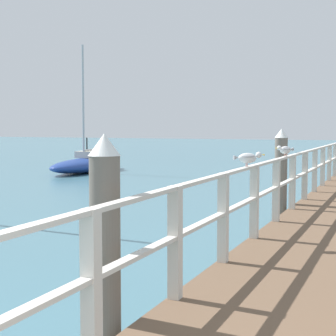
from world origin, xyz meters
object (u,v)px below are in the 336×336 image
object	(u,v)px
dock_piling_far	(281,174)
boat_2	(88,164)
seagull_background	(285,150)
channel_buoy	(87,155)
seagull_foreground	(248,157)
dock_piling_near	(105,245)

from	to	relation	value
dock_piling_far	boat_2	distance (m)	13.79
seagull_background	channel_buoy	bearing A→B (deg)	-17.82
seagull_foreground	seagull_background	size ratio (longest dim) A/B	0.96
boat_2	dock_piling_near	bearing A→B (deg)	121.76
dock_piling_near	channel_buoy	distance (m)	27.25
dock_piling_near	dock_piling_far	distance (m)	7.78
dock_piling_near	seagull_foreground	bearing A→B (deg)	83.67
seagull_foreground	channel_buoy	world-z (taller)	seagull_foreground
boat_2	channel_buoy	bearing A→B (deg)	-58.44
seagull_foreground	boat_2	bearing A→B (deg)	-175.59
dock_piling_far	seagull_background	xyz separation A→B (m)	(0.38, -1.48, 0.61)
dock_piling_near	seagull_background	xyz separation A→B (m)	(0.38, 6.30, 0.61)
dock_piling_far	channel_buoy	world-z (taller)	dock_piling_far
dock_piling_near	dock_piling_far	world-z (taller)	same
seagull_background	boat_2	distance (m)	15.09
channel_buoy	seagull_foreground	bearing A→B (deg)	-52.51
boat_2	channel_buoy	xyz separation A→B (m)	(-4.02, 6.38, -0.03)
dock_piling_near	seagull_foreground	world-z (taller)	dock_piling_near
boat_2	seagull_foreground	bearing A→B (deg)	129.14
dock_piling_far	channel_buoy	bearing A→B (deg)	133.78
seagull_foreground	seagull_background	xyz separation A→B (m)	(-0.01, 2.82, 0.00)
seagull_foreground	seagull_background	distance (m)	2.82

